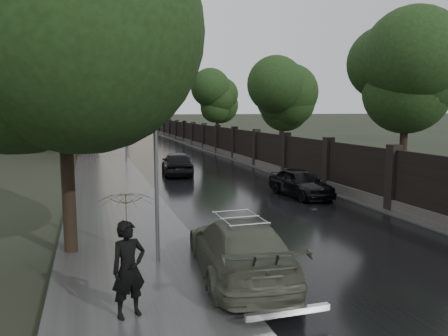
% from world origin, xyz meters
% --- Properties ---
extents(ground, '(800.00, 800.00, 0.00)m').
position_xyz_m(ground, '(0.00, 0.00, 0.00)').
color(ground, black).
rests_on(ground, ground).
extents(road, '(8.00, 420.00, 0.02)m').
position_xyz_m(road, '(0.00, 190.00, 0.01)').
color(road, black).
rests_on(road, ground).
extents(sidewalk_left, '(4.00, 420.00, 0.16)m').
position_xyz_m(sidewalk_left, '(-6.00, 190.00, 0.08)').
color(sidewalk_left, '#2D2D2D').
rests_on(sidewalk_left, ground).
extents(verge_right, '(3.00, 420.00, 0.08)m').
position_xyz_m(verge_right, '(5.50, 190.00, 0.04)').
color(verge_right, '#2D2D2D').
rests_on(verge_right, ground).
extents(fence_right, '(0.45, 75.72, 2.70)m').
position_xyz_m(fence_right, '(4.60, 32.01, 1.01)').
color(fence_right, '#383533').
rests_on(fence_right, ground).
extents(tree_left_near, '(5.44, 5.44, 9.16)m').
position_xyz_m(tree_left_near, '(-7.60, 3.00, 6.42)').
color(tree_left_near, black).
rests_on(tree_left_near, ground).
extents(tree_left_far, '(4.25, 4.25, 7.39)m').
position_xyz_m(tree_left_far, '(-8.00, 30.00, 5.24)').
color(tree_left_far, black).
rests_on(tree_left_far, ground).
extents(tree_right_a, '(4.08, 4.08, 7.01)m').
position_xyz_m(tree_right_a, '(7.50, 8.00, 4.95)').
color(tree_right_a, black).
rests_on(tree_right_a, ground).
extents(tree_right_b, '(4.08, 4.08, 7.01)m').
position_xyz_m(tree_right_b, '(7.50, 22.00, 4.95)').
color(tree_right_b, black).
rests_on(tree_right_b, ground).
extents(tree_right_c, '(4.08, 4.08, 7.01)m').
position_xyz_m(tree_right_c, '(7.50, 40.00, 4.95)').
color(tree_right_c, black).
rests_on(tree_right_c, ground).
extents(lamp_post, '(0.25, 0.12, 5.11)m').
position_xyz_m(lamp_post, '(-5.40, 1.50, 2.67)').
color(lamp_post, '#59595E').
rests_on(lamp_post, ground).
extents(traffic_light, '(0.16, 0.32, 4.00)m').
position_xyz_m(traffic_light, '(-4.30, 24.99, 2.40)').
color(traffic_light, '#59595E').
rests_on(traffic_light, ground).
extents(stalinist_tower, '(92.00, 30.00, 159.00)m').
position_xyz_m(stalinist_tower, '(0.00, 300.00, 38.38)').
color(stalinist_tower, tan).
rests_on(stalinist_tower, ground).
extents(volga_sedan, '(2.57, 5.20, 1.45)m').
position_xyz_m(volga_sedan, '(-3.60, 0.17, 0.73)').
color(volga_sedan, '#494D3E').
rests_on(volga_sedan, ground).
extents(hatchback_left, '(2.24, 4.60, 1.51)m').
position_xyz_m(hatchback_left, '(-1.80, 17.20, 0.75)').
color(hatchback_left, black).
rests_on(hatchback_left, ground).
extents(car_right_near, '(1.98, 4.11, 1.35)m').
position_xyz_m(car_right_near, '(2.41, 8.72, 0.68)').
color(car_right_near, black).
rests_on(car_right_near, ground).
extents(pedestrian_umbrella, '(1.38, 1.40, 2.92)m').
position_xyz_m(pedestrian_umbrella, '(-6.38, -1.44, 2.10)').
color(pedestrian_umbrella, black).
rests_on(pedestrian_umbrella, sidewalk_left).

